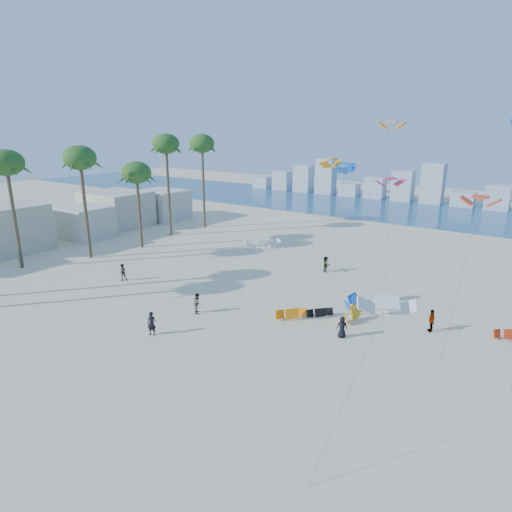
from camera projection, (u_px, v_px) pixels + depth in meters
The scene contains 10 objects.
ground at pixel (81, 368), 29.24m from camera, with size 220.00×220.00×0.00m, color beige.
ocean at pixel (409, 210), 85.46m from camera, with size 220.00×220.00×0.00m, color navy.
kitesurfer_near at pixel (152, 324), 33.63m from camera, with size 0.69×0.46×1.90m, color black.
kitesurfer_mid at pixel (198, 303), 37.74m from camera, with size 0.86×0.67×1.78m, color gray.
kitesurfers_far at pixel (347, 312), 35.77m from camera, with size 39.15×21.01×1.90m.
grounded_kites at pixel (362, 313), 36.76m from camera, with size 17.99×9.04×0.96m.
flying_kites at pixel (405, 174), 37.43m from camera, with size 28.47×40.41×16.96m.
palm_row at pixel (83, 160), 50.62m from camera, with size 9.83×44.80×14.71m.
beachfront_buildings at pixel (70, 219), 63.51m from camera, with size 11.50×43.00×6.00m.
distant_skyline at pixel (420, 188), 93.07m from camera, with size 85.00×3.00×8.40m.
Camera 1 is at (24.61, -14.29, 15.45)m, focal length 30.65 mm.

